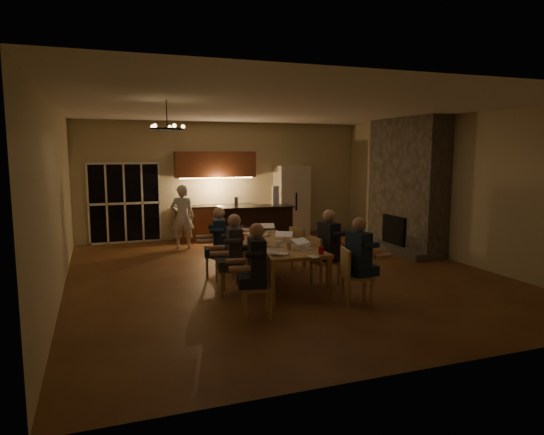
{
  "coord_description": "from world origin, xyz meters",
  "views": [
    {
      "loc": [
        -3.37,
        -8.72,
        2.4
      ],
      "look_at": [
        -0.1,
        0.3,
        1.09
      ],
      "focal_mm": 32.0,
      "sensor_mm": 36.0,
      "label": 1
    }
  ],
  "objects_px": {
    "person_left_mid": "(235,255)",
    "chandelier": "(167,129)",
    "plate_left": "(272,252)",
    "bar_bottle": "(236,202)",
    "standing_person": "(182,217)",
    "refrigerator": "(292,200)",
    "bar_blender": "(275,195)",
    "person_left_near": "(257,270)",
    "laptop_e": "(246,229)",
    "mug_front": "(279,245)",
    "person_right_mid": "(328,248)",
    "person_right_near": "(358,261)",
    "can_silver": "(289,246)",
    "laptop_c": "(258,237)",
    "plate_near": "(305,245)",
    "chair_right_near": "(357,276)",
    "can_cola": "(243,229)",
    "laptop_a": "(278,247)",
    "chair_left_mid": "(233,268)",
    "plate_far": "(282,234)",
    "mug_back": "(240,233)",
    "redcup_near": "(321,250)",
    "redcup_mid": "(242,237)",
    "bar_island": "(255,228)",
    "chair_right_far": "(304,248)",
    "dining_table": "(273,262)",
    "mug_mid": "(268,235)",
    "chair_right_mid": "(325,261)",
    "laptop_b": "(305,243)",
    "laptop_f": "(267,227)",
    "chair_left_near": "(257,287)",
    "person_left_far": "(219,243)",
    "laptop_d": "(283,236)",
    "chair_left_far": "(220,255)"
  },
  "relations": [
    {
      "from": "person_left_mid",
      "to": "chandelier",
      "type": "distance_m",
      "value": 2.31
    },
    {
      "from": "person_left_mid",
      "to": "plate_left",
      "type": "distance_m",
      "value": 0.65
    },
    {
      "from": "bar_bottle",
      "to": "standing_person",
      "type": "bearing_deg",
      "value": 148.77
    },
    {
      "from": "refrigerator",
      "to": "bar_blender",
      "type": "height_order",
      "value": "refrigerator"
    },
    {
      "from": "person_left_near",
      "to": "laptop_e",
      "type": "bearing_deg",
      "value": 176.02
    },
    {
      "from": "mug_front",
      "to": "person_right_mid",
      "type": "bearing_deg",
      "value": -3.63
    },
    {
      "from": "person_right_near",
      "to": "can_silver",
      "type": "xyz_separation_m",
      "value": [
        -0.81,
        0.93,
        0.12
      ]
    },
    {
      "from": "laptop_c",
      "to": "plate_near",
      "type": "height_order",
      "value": "laptop_c"
    },
    {
      "from": "chair_right_near",
      "to": "can_cola",
      "type": "relative_size",
      "value": 7.42
    },
    {
      "from": "laptop_a",
      "to": "bar_bottle",
      "type": "distance_m",
      "value": 4.04
    },
    {
      "from": "chair_left_mid",
      "to": "bar_blender",
      "type": "distance_m",
      "value": 4.17
    },
    {
      "from": "refrigerator",
      "to": "plate_far",
      "type": "relative_size",
      "value": 8.3
    },
    {
      "from": "laptop_a",
      "to": "mug_back",
      "type": "bearing_deg",
      "value": -48.7
    },
    {
      "from": "chandelier",
      "to": "person_left_mid",
      "type": "bearing_deg",
      "value": -8.71
    },
    {
      "from": "redcup_near",
      "to": "mug_back",
      "type": "bearing_deg",
      "value": 109.85
    },
    {
      "from": "redcup_mid",
      "to": "laptop_a",
      "type": "bearing_deg",
      "value": -81.7
    },
    {
      "from": "chair_left_mid",
      "to": "redcup_mid",
      "type": "height_order",
      "value": "chair_left_mid"
    },
    {
      "from": "bar_island",
      "to": "plate_far",
      "type": "distance_m",
      "value": 2.31
    },
    {
      "from": "chair_right_far",
      "to": "laptop_c",
      "type": "distance_m",
      "value": 1.42
    },
    {
      "from": "chair_right_far",
      "to": "bar_blender",
      "type": "height_order",
      "value": "bar_blender"
    },
    {
      "from": "refrigerator",
      "to": "redcup_near",
      "type": "height_order",
      "value": "refrigerator"
    },
    {
      "from": "dining_table",
      "to": "redcup_near",
      "type": "bearing_deg",
      "value": -72.44
    },
    {
      "from": "person_left_near",
      "to": "standing_person",
      "type": "xyz_separation_m",
      "value": [
        -0.18,
        5.38,
        0.1
      ]
    },
    {
      "from": "mug_back",
      "to": "can_silver",
      "type": "xyz_separation_m",
      "value": [
        0.41,
        -1.55,
        0.01
      ]
    },
    {
      "from": "bar_island",
      "to": "person_right_near",
      "type": "xyz_separation_m",
      "value": [
        0.2,
        -4.65,
        0.15
      ]
    },
    {
      "from": "refrigerator",
      "to": "can_cola",
      "type": "distance_m",
      "value": 4.13
    },
    {
      "from": "dining_table",
      "to": "chair_right_near",
      "type": "relative_size",
      "value": 3.06
    },
    {
      "from": "mug_mid",
      "to": "mug_back",
      "type": "bearing_deg",
      "value": 145.26
    },
    {
      "from": "chair_right_mid",
      "to": "laptop_b",
      "type": "distance_m",
      "value": 0.73
    },
    {
      "from": "chair_left_mid",
      "to": "mug_mid",
      "type": "distance_m",
      "value": 1.45
    },
    {
      "from": "plate_near",
      "to": "chandelier",
      "type": "bearing_deg",
      "value": 177.14
    },
    {
      "from": "person_right_mid",
      "to": "laptop_f",
      "type": "distance_m",
      "value": 1.72
    },
    {
      "from": "person_right_mid",
      "to": "can_silver",
      "type": "distance_m",
      "value": 0.85
    },
    {
      "from": "chandelier",
      "to": "plate_near",
      "type": "bearing_deg",
      "value": -2.86
    },
    {
      "from": "chair_left_near",
      "to": "bar_blender",
      "type": "distance_m",
      "value": 5.21
    },
    {
      "from": "person_left_mid",
      "to": "person_right_mid",
      "type": "distance_m",
      "value": 1.74
    },
    {
      "from": "chair_left_near",
      "to": "chair_right_far",
      "type": "bearing_deg",
      "value": 154.88
    },
    {
      "from": "bar_island",
      "to": "chair_right_far",
      "type": "distance_m",
      "value": 2.38
    },
    {
      "from": "standing_person",
      "to": "mug_mid",
      "type": "bearing_deg",
      "value": 123.01
    },
    {
      "from": "person_left_far",
      "to": "plate_near",
      "type": "relative_size",
      "value": 5.79
    },
    {
      "from": "chair_right_mid",
      "to": "laptop_b",
      "type": "relative_size",
      "value": 2.78
    },
    {
      "from": "plate_near",
      "to": "can_cola",
      "type": "bearing_deg",
      "value": 107.25
    },
    {
      "from": "chair_right_mid",
      "to": "laptop_d",
      "type": "bearing_deg",
      "value": 47.06
    },
    {
      "from": "laptop_d",
      "to": "bar_bottle",
      "type": "xyz_separation_m",
      "value": [
        -0.05,
        3.02,
        0.34
      ]
    },
    {
      "from": "mug_mid",
      "to": "plate_left",
      "type": "bearing_deg",
      "value": -106.34
    },
    {
      "from": "bar_island",
      "to": "can_silver",
      "type": "relative_size",
      "value": 15.35
    },
    {
      "from": "laptop_a",
      "to": "plate_near",
      "type": "relative_size",
      "value": 1.34
    },
    {
      "from": "plate_left",
      "to": "person_right_mid",
      "type": "bearing_deg",
      "value": 15.85
    },
    {
      "from": "chair_left_far",
      "to": "can_cola",
      "type": "distance_m",
      "value": 1.07
    },
    {
      "from": "standing_person",
      "to": "chair_left_mid",
      "type": "bearing_deg",
      "value": 105.68
    }
  ]
}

